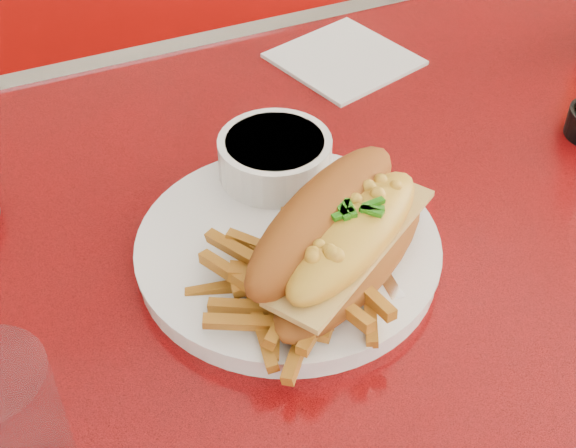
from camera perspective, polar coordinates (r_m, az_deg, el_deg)
name	(u,v)px	position (r m, az deg, el deg)	size (l,w,h in m)	color
diner_table	(402,352)	(0.83, 8.11, -8.99)	(1.23, 0.83, 0.77)	red
booth_bench_far	(178,158)	(1.59, -7.80, 4.67)	(1.20, 0.51, 0.90)	#9D0E0A
dinner_plate	(288,250)	(0.68, 0.00, -1.87)	(0.33, 0.33, 0.02)	white
mac_hoagie	(342,237)	(0.62, 3.86, -0.95)	(0.22, 0.19, 0.09)	#904A17
fries_pile	(296,282)	(0.61, 0.55, -4.17)	(0.13, 0.11, 0.04)	orange
fork	(354,228)	(0.69, 4.75, -0.27)	(0.03, 0.17, 0.00)	silver
gravy_ramekin	(275,164)	(0.73, -0.93, 4.29)	(0.14, 0.14, 0.06)	white
water_tumbler	(8,440)	(0.52, -19.31, -14.27)	(0.07, 0.07, 0.13)	#AAC7DB
paper_napkin	(344,59)	(0.94, 4.01, 11.62)	(0.14, 0.14, 0.00)	silver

